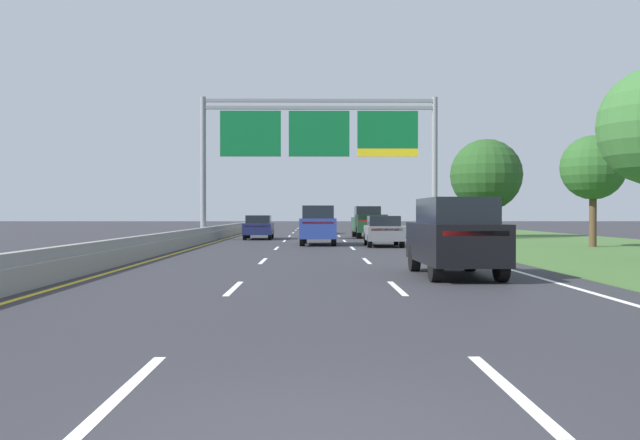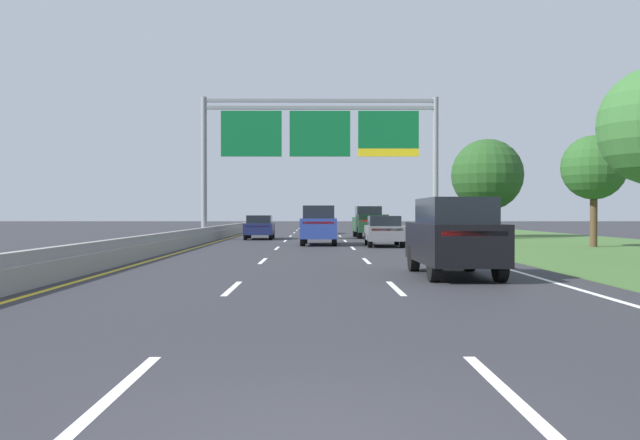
{
  "view_description": "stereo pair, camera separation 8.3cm",
  "coord_description": "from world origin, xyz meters",
  "px_view_note": "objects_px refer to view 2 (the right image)",
  "views": [
    {
      "loc": [
        -0.04,
        -5.14,
        1.7
      ],
      "look_at": [
        0.21,
        22.17,
        1.44
      ],
      "focal_mm": 38.87,
      "sensor_mm": 36.0,
      "label": 1
    },
    {
      "loc": [
        0.04,
        -5.14,
        1.7
      ],
      "look_at": [
        0.21,
        22.17,
        1.44
      ],
      "focal_mm": 38.87,
      "sensor_mm": 36.0,
      "label": 2
    }
  ],
  "objects_px": {
    "car_navy_left_lane_sedan": "(260,227)",
    "pickup_truck_darkgreen": "(369,222)",
    "overhead_sign_gantry": "(320,139)",
    "car_blue_centre_lane_suv": "(319,224)",
    "car_grey_right_lane_sedan": "(384,230)",
    "roadside_tree_mid": "(594,168)",
    "car_black_right_lane_suv": "(454,236)",
    "roadside_tree_far": "(487,175)",
    "car_white_centre_lane_sedan": "(317,224)"
  },
  "relations": [
    {
      "from": "car_navy_left_lane_sedan",
      "to": "pickup_truck_darkgreen",
      "type": "bearing_deg",
      "value": -71.1
    },
    {
      "from": "overhead_sign_gantry",
      "to": "car_blue_centre_lane_suv",
      "type": "xyz_separation_m",
      "value": [
        -0.09,
        -6.41,
        -5.31
      ]
    },
    {
      "from": "car_grey_right_lane_sedan",
      "to": "roadside_tree_mid",
      "type": "relative_size",
      "value": 0.79
    },
    {
      "from": "car_navy_left_lane_sedan",
      "to": "roadside_tree_mid",
      "type": "relative_size",
      "value": 0.79
    },
    {
      "from": "roadside_tree_mid",
      "to": "car_grey_right_lane_sedan",
      "type": "bearing_deg",
      "value": 174.41
    },
    {
      "from": "car_grey_right_lane_sedan",
      "to": "car_navy_left_lane_sedan",
      "type": "distance_m",
      "value": 12.27
    },
    {
      "from": "overhead_sign_gantry",
      "to": "pickup_truck_darkgreen",
      "type": "relative_size",
      "value": 2.76
    },
    {
      "from": "car_blue_centre_lane_suv",
      "to": "overhead_sign_gantry",
      "type": "bearing_deg",
      "value": 0.4
    },
    {
      "from": "car_black_right_lane_suv",
      "to": "overhead_sign_gantry",
      "type": "bearing_deg",
      "value": 6.82
    },
    {
      "from": "pickup_truck_darkgreen",
      "to": "roadside_tree_mid",
      "type": "xyz_separation_m",
      "value": [
        10.23,
        -13.61,
        2.91
      ]
    },
    {
      "from": "car_navy_left_lane_sedan",
      "to": "roadside_tree_mid",
      "type": "distance_m",
      "value": 21.03
    },
    {
      "from": "pickup_truck_darkgreen",
      "to": "roadside_tree_far",
      "type": "distance_m",
      "value": 9.39
    },
    {
      "from": "car_white_centre_lane_sedan",
      "to": "car_black_right_lane_suv",
      "type": "relative_size",
      "value": 0.94
    },
    {
      "from": "car_blue_centre_lane_suv",
      "to": "roadside_tree_mid",
      "type": "xyz_separation_m",
      "value": [
        13.8,
        -2.73,
        2.89
      ]
    },
    {
      "from": "car_grey_right_lane_sedan",
      "to": "car_navy_left_lane_sedan",
      "type": "relative_size",
      "value": 1.0
    },
    {
      "from": "overhead_sign_gantry",
      "to": "car_navy_left_lane_sedan",
      "type": "relative_size",
      "value": 3.4
    },
    {
      "from": "car_white_centre_lane_sedan",
      "to": "roadside_tree_far",
      "type": "xyz_separation_m",
      "value": [
        12.3,
        -8.25,
        3.66
      ]
    },
    {
      "from": "car_navy_left_lane_sedan",
      "to": "car_blue_centre_lane_suv",
      "type": "xyz_separation_m",
      "value": [
        3.88,
        -8.2,
        0.28
      ]
    },
    {
      "from": "car_white_centre_lane_sedan",
      "to": "car_blue_centre_lane_suv",
      "type": "xyz_separation_m",
      "value": [
        0.11,
        -20.65,
        0.28
      ]
    },
    {
      "from": "overhead_sign_gantry",
      "to": "car_grey_right_lane_sedan",
      "type": "xyz_separation_m",
      "value": [
        3.26,
        -8.11,
        -5.59
      ]
    },
    {
      "from": "car_navy_left_lane_sedan",
      "to": "car_black_right_lane_suv",
      "type": "height_order",
      "value": "car_black_right_lane_suv"
    },
    {
      "from": "car_grey_right_lane_sedan",
      "to": "car_white_centre_lane_sedan",
      "type": "height_order",
      "value": "same"
    },
    {
      "from": "roadside_tree_mid",
      "to": "roadside_tree_far",
      "type": "xyz_separation_m",
      "value": [
        -1.61,
        15.13,
        0.49
      ]
    },
    {
      "from": "car_white_centre_lane_sedan",
      "to": "car_black_right_lane_suv",
      "type": "xyz_separation_m",
      "value": [
        3.66,
        -39.43,
        0.28
      ]
    },
    {
      "from": "overhead_sign_gantry",
      "to": "roadside_tree_mid",
      "type": "relative_size",
      "value": 2.67
    },
    {
      "from": "car_navy_left_lane_sedan",
      "to": "car_blue_centre_lane_suv",
      "type": "distance_m",
      "value": 9.08
    },
    {
      "from": "overhead_sign_gantry",
      "to": "car_white_centre_lane_sedan",
      "type": "height_order",
      "value": "overhead_sign_gantry"
    },
    {
      "from": "pickup_truck_darkgreen",
      "to": "car_navy_left_lane_sedan",
      "type": "relative_size",
      "value": 1.23
    },
    {
      "from": "car_grey_right_lane_sedan",
      "to": "car_blue_centre_lane_suv",
      "type": "relative_size",
      "value": 0.94
    },
    {
      "from": "car_white_centre_lane_sedan",
      "to": "pickup_truck_darkgreen",
      "type": "bearing_deg",
      "value": -157.76
    },
    {
      "from": "car_grey_right_lane_sedan",
      "to": "roadside_tree_mid",
      "type": "distance_m",
      "value": 10.97
    },
    {
      "from": "car_grey_right_lane_sedan",
      "to": "car_black_right_lane_suv",
      "type": "relative_size",
      "value": 0.94
    },
    {
      "from": "pickup_truck_darkgreen",
      "to": "car_navy_left_lane_sedan",
      "type": "bearing_deg",
      "value": 108.18
    },
    {
      "from": "roadside_tree_far",
      "to": "roadside_tree_mid",
      "type": "bearing_deg",
      "value": -83.92
    },
    {
      "from": "car_navy_left_lane_sedan",
      "to": "car_blue_centre_lane_suv",
      "type": "height_order",
      "value": "car_blue_centre_lane_suv"
    },
    {
      "from": "car_black_right_lane_suv",
      "to": "roadside_tree_far",
      "type": "distance_m",
      "value": 32.54
    },
    {
      "from": "car_navy_left_lane_sedan",
      "to": "car_black_right_lane_suv",
      "type": "xyz_separation_m",
      "value": [
        7.43,
        -26.99,
        0.28
      ]
    },
    {
      "from": "car_white_centre_lane_sedan",
      "to": "car_navy_left_lane_sedan",
      "type": "bearing_deg",
      "value": 164.75
    },
    {
      "from": "pickup_truck_darkgreen",
      "to": "car_blue_centre_lane_suv",
      "type": "height_order",
      "value": "pickup_truck_darkgreen"
    },
    {
      "from": "overhead_sign_gantry",
      "to": "car_navy_left_lane_sedan",
      "type": "distance_m",
      "value": 7.09
    },
    {
      "from": "overhead_sign_gantry",
      "to": "car_grey_right_lane_sedan",
      "type": "distance_m",
      "value": 10.38
    },
    {
      "from": "pickup_truck_darkgreen",
      "to": "car_white_centre_lane_sedan",
      "type": "height_order",
      "value": "pickup_truck_darkgreen"
    },
    {
      "from": "car_blue_centre_lane_suv",
      "to": "car_grey_right_lane_sedan",
      "type": "bearing_deg",
      "value": -115.83
    },
    {
      "from": "overhead_sign_gantry",
      "to": "car_blue_centre_lane_suv",
      "type": "relative_size",
      "value": 3.18
    },
    {
      "from": "car_white_centre_lane_sedan",
      "to": "roadside_tree_far",
      "type": "distance_m",
      "value": 15.26
    },
    {
      "from": "car_blue_centre_lane_suv",
      "to": "car_black_right_lane_suv",
      "type": "height_order",
      "value": "same"
    },
    {
      "from": "overhead_sign_gantry",
      "to": "car_blue_centre_lane_suv",
      "type": "bearing_deg",
      "value": -90.76
    },
    {
      "from": "overhead_sign_gantry",
      "to": "car_navy_left_lane_sedan",
      "type": "xyz_separation_m",
      "value": [
        -3.97,
        1.8,
        -5.59
      ]
    },
    {
      "from": "car_grey_right_lane_sedan",
      "to": "car_blue_centre_lane_suv",
      "type": "height_order",
      "value": "car_blue_centre_lane_suv"
    },
    {
      "from": "car_white_centre_lane_sedan",
      "to": "roadside_tree_mid",
      "type": "relative_size",
      "value": 0.79
    }
  ]
}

